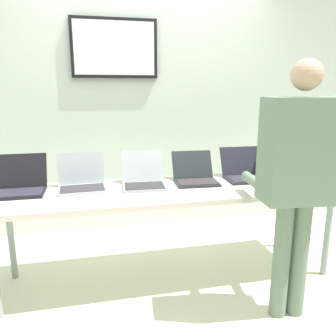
# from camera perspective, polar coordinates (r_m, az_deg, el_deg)

# --- Properties ---
(ground) EXTENTS (8.00, 8.00, 0.04)m
(ground) POSITION_cam_1_polar(r_m,az_deg,el_deg) (2.90, 0.43, -18.00)
(ground) COLOR beige
(back_wall) EXTENTS (8.00, 0.11, 2.57)m
(back_wall) POSITION_cam_1_polar(r_m,az_deg,el_deg) (3.59, -3.81, 10.24)
(back_wall) COLOR silver
(back_wall) RESTS_ON ground
(workbench) EXTENTS (2.66, 0.70, 0.74)m
(workbench) POSITION_cam_1_polar(r_m,az_deg,el_deg) (2.61, 0.45, -4.48)
(workbench) COLOR beige
(workbench) RESTS_ON ground
(equipment_box) EXTENTS (0.35, 0.31, 0.38)m
(equipment_box) POSITION_cam_1_polar(r_m,az_deg,el_deg) (3.02, 21.10, 1.87)
(equipment_box) COLOR slate
(equipment_box) RESTS_ON workbench
(laptop_station_0) EXTENTS (0.35, 0.36, 0.26)m
(laptop_station_0) POSITION_cam_1_polar(r_m,az_deg,el_deg) (2.70, -23.57, -2.52)
(laptop_station_0) COLOR black
(laptop_station_0) RESTS_ON workbench
(laptop_station_1) EXTENTS (0.36, 0.30, 0.26)m
(laptop_station_1) POSITION_cam_1_polar(r_m,az_deg,el_deg) (2.64, -14.32, -2.12)
(laptop_station_1) COLOR #ABB5BA
(laptop_station_1) RESTS_ON workbench
(laptop_station_2) EXTENTS (0.35, 0.37, 0.26)m
(laptop_station_2) POSITION_cam_1_polar(r_m,az_deg,el_deg) (2.64, -4.15, -1.74)
(laptop_station_2) COLOR #A8B3B6
(laptop_station_2) RESTS_ON workbench
(laptop_station_3) EXTENTS (0.36, 0.37, 0.23)m
(laptop_station_3) POSITION_cam_1_polar(r_m,az_deg,el_deg) (2.75, 4.57, -1.26)
(laptop_station_3) COLOR #22282A
(laptop_station_3) RESTS_ON workbench
(laptop_station_4) EXTENTS (0.36, 0.38, 0.25)m
(laptop_station_4) POSITION_cam_1_polar(r_m,az_deg,el_deg) (2.92, 12.86, -0.65)
(laptop_station_4) COLOR #21232C
(laptop_station_4) RESTS_ON workbench
(person) EXTENTS (0.48, 0.62, 1.65)m
(person) POSITION_cam_1_polar(r_m,az_deg,el_deg) (2.23, 21.02, -0.21)
(person) COLOR slate
(person) RESTS_ON ground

